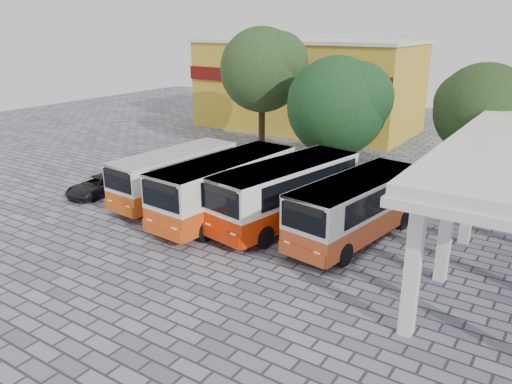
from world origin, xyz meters
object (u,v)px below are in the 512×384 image
Objects in this scene: bus_centre_left at (225,184)px; bus_far_right at (356,205)px; bus_far_left at (175,173)px; parked_car at (97,186)px; bus_centre_right at (286,190)px.

bus_centre_left reaches higher than bus_far_right.
bus_far_right is (10.68, 0.53, 0.07)m from bus_far_left.
bus_far_right reaches higher than parked_car.
bus_centre_right is (3.03, 0.95, -0.01)m from bus_centre_left.
bus_centre_right is at bearing 7.48° from bus_far_left.
bus_centre_left is at bearing -161.56° from bus_far_right.
bus_far_right is at bearing 14.00° from bus_centre_left.
bus_centre_right reaches higher than bus_far_right.
parked_car is at bearing -154.60° from bus_far_left.
bus_centre_left reaches higher than parked_car.
bus_far_right is at bearing 4.57° from parked_car.
bus_centre_right is at bearing 6.33° from parked_car.
bus_far_right is 15.54m from parked_car.
bus_far_right is at bearing 13.50° from bus_centre_right.
bus_centre_right is 2.29× the size of parked_car.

